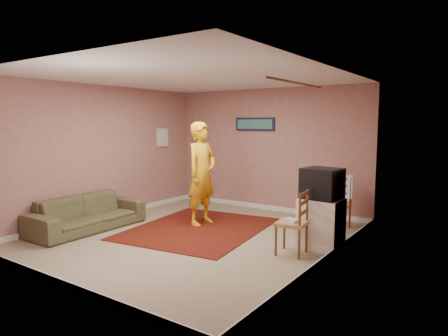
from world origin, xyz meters
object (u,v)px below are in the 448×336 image
Objects in this scene: crt_tv at (322,183)px; sofa at (88,213)px; person at (202,174)px; tv_cabinet at (321,223)px; chair_a at (338,198)px; chair_b at (292,215)px.

sofa is at bearing -153.98° from crt_tv.
sofa is 2.13m from person.
tv_cabinet is 1.29× the size of crt_tv.
sofa is 1.08× the size of person.
sofa is (-3.59, -2.56, -0.26)m from chair_a.
sofa is at bearing 139.00° from person.
chair_a is at bearing 97.43° from tv_cabinet.
chair_b is (-0.24, -0.51, 0.19)m from tv_cabinet.
crt_tv is 4.04m from sofa.
person is (-2.10, 0.62, 0.38)m from chair_b.
chair_a reaches higher than tv_cabinet.
chair_b is 2.22m from person.
person reaches higher than sofa.
person is at bearing -176.61° from crt_tv.
chair_b is 0.27× the size of person.
chair_b is (-0.09, -1.71, 0.01)m from chair_a.
tv_cabinet is 1.22m from chair_a.
sofa is at bearing -160.02° from tv_cabinet.
chair_a is 4.42m from sofa.
person is (-2.35, 0.11, 0.57)m from tv_cabinet.
chair_b is at bearing -96.42° from chair_a.
chair_a is 0.24× the size of sofa.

